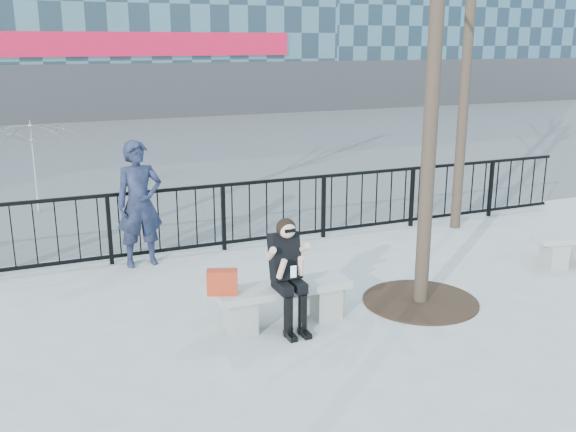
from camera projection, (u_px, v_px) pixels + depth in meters
name	position (u px, v px, depth m)	size (l,w,h in m)	color
ground	(283.00, 323.00, 7.77)	(120.00, 120.00, 0.00)	gray
street_surface	(108.00, 145.00, 21.08)	(60.00, 23.00, 0.01)	#474747
railing	(212.00, 218.00, 10.28)	(14.00, 0.06, 1.10)	black
tree_grate	(420.00, 301.00, 8.39)	(1.50, 1.50, 0.02)	black
bench_main	(283.00, 300.00, 7.69)	(1.65, 0.46, 0.49)	slate
seated_woman	(289.00, 275.00, 7.45)	(0.50, 0.64, 1.34)	black
handbag	(222.00, 282.00, 7.33)	(0.35, 0.16, 0.29)	#A82C14
shopping_bag	(330.00, 305.00, 7.87)	(0.35, 0.13, 0.33)	#CFB493
standing_man	(140.00, 204.00, 9.56)	(0.70, 0.46, 1.91)	black
vendor_umbrella	(35.00, 167.00, 12.51)	(2.01, 2.06, 1.85)	yellow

